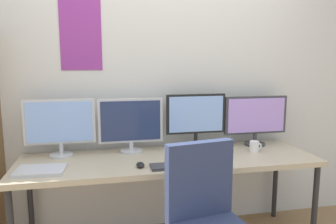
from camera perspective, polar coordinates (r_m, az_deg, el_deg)
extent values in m
cube|color=silver|center=(2.84, -1.55, 5.35)|extent=(4.68, 0.10, 2.60)
cube|color=#8C338C|center=(2.74, -15.09, 12.95)|extent=(0.32, 0.01, 0.56)
cube|color=tan|center=(2.54, 0.24, -8.45)|extent=(2.28, 0.68, 0.04)
cylinder|color=#262628|center=(2.86, 24.37, -15.18)|extent=(0.04, 0.04, 0.70)
cylinder|color=#262628|center=(2.95, -23.03, -14.33)|extent=(0.04, 0.04, 0.70)
cylinder|color=#262628|center=(3.30, 18.34, -11.50)|extent=(0.04, 0.04, 0.70)
cube|color=navy|center=(2.08, 5.54, -11.68)|extent=(0.45, 0.14, 0.48)
cylinder|color=silver|center=(2.70, -18.21, -7.19)|extent=(0.18, 0.18, 0.02)
cylinder|color=silver|center=(2.68, -18.26, -6.14)|extent=(0.03, 0.03, 0.08)
cube|color=silver|center=(2.64, -18.48, -1.60)|extent=(0.53, 0.03, 0.35)
cube|color=#8CB2F2|center=(2.62, -18.53, -1.67)|extent=(0.49, 0.01, 0.31)
cylinder|color=silver|center=(2.69, -6.47, -6.83)|extent=(0.18, 0.18, 0.02)
cylinder|color=silver|center=(2.68, -6.48, -5.96)|extent=(0.03, 0.03, 0.07)
cube|color=silver|center=(2.64, -6.58, -1.49)|extent=(0.52, 0.03, 0.36)
cube|color=navy|center=(2.62, -6.54, -1.56)|extent=(0.48, 0.01, 0.32)
cylinder|color=black|center=(2.79, 4.85, -6.21)|extent=(0.18, 0.18, 0.02)
cylinder|color=black|center=(2.77, 4.87, -4.88)|extent=(0.03, 0.03, 0.11)
cube|color=black|center=(2.73, 4.91, -0.31)|extent=(0.50, 0.03, 0.33)
cube|color=#8CB2F2|center=(2.72, 5.01, -0.37)|extent=(0.46, 0.01, 0.30)
cylinder|color=#38383D|center=(2.99, 14.99, -5.45)|extent=(0.18, 0.18, 0.02)
cylinder|color=#38383D|center=(2.98, 15.04, -4.47)|extent=(0.03, 0.03, 0.09)
cube|color=#38383D|center=(2.94, 15.16, -0.51)|extent=(0.57, 0.03, 0.33)
cube|color=#B28CE5|center=(2.93, 15.31, -0.56)|extent=(0.53, 0.01, 0.30)
cube|color=#38383D|center=(2.32, 1.45, -9.42)|extent=(0.36, 0.13, 0.02)
ellipsoid|color=black|center=(2.32, -4.89, -9.23)|extent=(0.06, 0.10, 0.03)
cube|color=silver|center=(2.38, -21.50, -9.51)|extent=(0.34, 0.25, 0.02)
cylinder|color=white|center=(2.76, 14.92, -5.89)|extent=(0.08, 0.08, 0.09)
torus|color=white|center=(2.78, 15.66, -5.82)|extent=(0.06, 0.01, 0.06)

